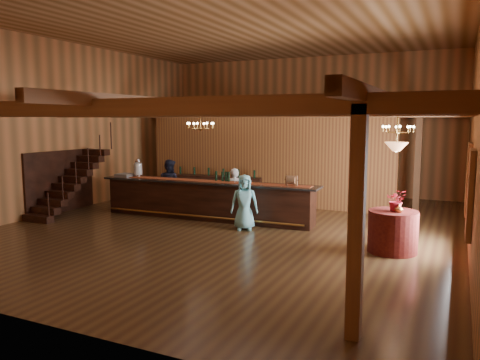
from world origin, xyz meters
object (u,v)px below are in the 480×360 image
at_px(round_table, 393,232).
at_px(guest, 244,202).
at_px(beverage_dispenser, 138,168).
at_px(bartender, 234,192).
at_px(pendant_lamp, 396,147).
at_px(chandelier_left, 201,125).
at_px(chandelier_right, 398,129).
at_px(raffle_drum, 292,180).
at_px(tasting_bar, 206,200).
at_px(backbar_shelf, 216,189).
at_px(floor_plant, 349,192).
at_px(staff_second, 170,185).

distance_m(round_table, guest, 4.00).
relative_size(beverage_dispenser, bartender, 0.40).
height_order(pendant_lamp, bartender, pendant_lamp).
bearing_deg(chandelier_left, chandelier_right, 9.59).
height_order(raffle_drum, chandelier_left, chandelier_left).
height_order(tasting_bar, guest, guest).
xyz_separation_m(round_table, pendant_lamp, (0.00, 0.00, 1.93)).
relative_size(tasting_bar, backbar_shelf, 2.03).
distance_m(backbar_shelf, pendant_lamp, 8.02).
relative_size(backbar_shelf, guest, 2.25).
height_order(chandelier_right, floor_plant, chandelier_right).
bearing_deg(raffle_drum, backbar_shelf, 145.12).
distance_m(raffle_drum, bartender, 2.22).
bearing_deg(bartender, pendant_lamp, 136.49).
xyz_separation_m(raffle_drum, round_table, (2.90, -1.39, -0.85)).
bearing_deg(pendant_lamp, staff_second, 164.42).
xyz_separation_m(raffle_drum, floor_plant, (0.93, 3.20, -0.72)).
relative_size(staff_second, guest, 1.11).
distance_m(backbar_shelf, chandelier_right, 7.12).
distance_m(round_table, bartender, 5.36).
height_order(pendant_lamp, floor_plant, pendant_lamp).
bearing_deg(guest, round_table, -31.49).
bearing_deg(tasting_bar, bartender, 44.61).
relative_size(round_table, guest, 0.72).
distance_m(round_table, chandelier_left, 6.21).
bearing_deg(backbar_shelf, beverage_dispenser, -124.07).
relative_size(round_table, floor_plant, 0.90).
bearing_deg(round_table, tasting_bar, 166.50).
relative_size(pendant_lamp, guest, 0.59).
relative_size(raffle_drum, floor_plant, 0.28).
xyz_separation_m(beverage_dispenser, raffle_drum, (5.17, 0.08, -0.11)).
bearing_deg(backbar_shelf, floor_plant, 0.10).
distance_m(backbar_shelf, round_table, 7.79).
xyz_separation_m(chandelier_left, chandelier_right, (5.42, 0.92, -0.07)).
xyz_separation_m(pendant_lamp, guest, (-3.95, 0.55, -1.64)).
distance_m(chandelier_right, staff_second, 7.41).
height_order(chandelier_right, bartender, chandelier_right).
xyz_separation_m(round_table, bartender, (-4.96, 2.00, 0.28)).
xyz_separation_m(raffle_drum, guest, (-1.05, -0.84, -0.57)).
relative_size(tasting_bar, raffle_drum, 20.46).
distance_m(raffle_drum, chandelier_left, 3.13).
bearing_deg(chandelier_right, floor_plant, 124.78).
distance_m(tasting_bar, round_table, 5.74).
relative_size(chandelier_right, bartender, 0.53).
xyz_separation_m(tasting_bar, floor_plant, (3.61, 3.24, 0.02)).
bearing_deg(floor_plant, tasting_bar, -138.07).
bearing_deg(beverage_dispenser, guest, -10.39).
xyz_separation_m(beverage_dispenser, chandelier_left, (2.43, -0.17, 1.38)).
distance_m(tasting_bar, floor_plant, 4.85).
bearing_deg(staff_second, backbar_shelf, -102.06).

